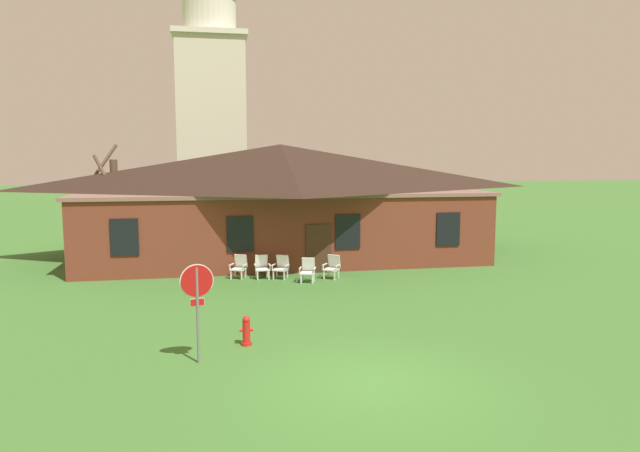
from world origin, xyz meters
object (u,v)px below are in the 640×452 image
(stop_sign, at_px, (197,294))
(lawn_chair_by_porch, at_px, (239,266))
(lawn_chair_right_end, at_px, (332,266))
(lawn_chair_near_door, at_px, (262,266))
(lawn_chair_middle, at_px, (308,269))
(lawn_chair_left_end, at_px, (281,266))
(fire_hydrant, at_px, (246,331))

(stop_sign, relative_size, lawn_chair_by_porch, 2.53)
(lawn_chair_right_end, bearing_deg, lawn_chair_near_door, 169.02)
(lawn_chair_middle, distance_m, lawn_chair_right_end, 1.22)
(lawn_chair_left_end, bearing_deg, lawn_chair_by_porch, 167.30)
(lawn_chair_middle, relative_size, lawn_chair_right_end, 1.00)
(lawn_chair_near_door, height_order, lawn_chair_middle, same)
(lawn_chair_by_porch, bearing_deg, fire_hydrant, -91.41)
(lawn_chair_left_end, relative_size, lawn_chair_right_end, 1.00)
(lawn_chair_left_end, bearing_deg, stop_sign, -108.57)
(stop_sign, height_order, lawn_chair_left_end, stop_sign)
(lawn_chair_near_door, bearing_deg, fire_hydrant, -97.66)
(lawn_chair_middle, bearing_deg, stop_sign, -115.88)
(lawn_chair_left_end, height_order, lawn_chair_right_end, same)
(lawn_chair_left_end, height_order, fire_hydrant, lawn_chair_left_end)
(lawn_chair_by_porch, relative_size, lawn_chair_near_door, 1.00)
(lawn_chair_near_door, relative_size, fire_hydrant, 1.21)
(fire_hydrant, bearing_deg, stop_sign, -137.73)
(lawn_chair_by_porch, height_order, lawn_chair_middle, same)
(lawn_chair_near_door, bearing_deg, lawn_chair_middle, -31.23)
(lawn_chair_near_door, xyz_separation_m, lawn_chair_right_end, (2.85, -0.55, 0.00))
(lawn_chair_by_porch, relative_size, lawn_chair_right_end, 1.00)
(lawn_chair_left_end, bearing_deg, lawn_chair_near_door, 166.63)
(lawn_chair_left_end, distance_m, lawn_chair_middle, 1.29)
(lawn_chair_near_door, relative_size, lawn_chair_middle, 1.00)
(stop_sign, relative_size, lawn_chair_right_end, 2.53)
(lawn_chair_right_end, distance_m, fire_hydrant, 8.75)
(lawn_chair_right_end, height_order, fire_hydrant, lawn_chair_right_end)
(lawn_chair_by_porch, bearing_deg, stop_sign, -98.36)
(lawn_chair_middle, distance_m, fire_hydrant, 7.84)
(lawn_chair_left_end, xyz_separation_m, fire_hydrant, (-1.90, -8.16, -0.12))
(stop_sign, bearing_deg, lawn_chair_by_porch, 81.64)
(lawn_chair_right_end, relative_size, fire_hydrant, 1.21)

